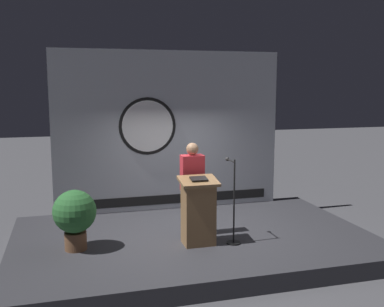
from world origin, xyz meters
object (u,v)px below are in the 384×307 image
at_px(potted_plant, 75,214).
at_px(podium, 198,211).
at_px(speaker_person, 192,188).
at_px(microphone_stand, 233,214).

bearing_deg(potted_plant, podium, -7.97).
height_order(speaker_person, microphone_stand, speaker_person).
xyz_separation_m(speaker_person, potted_plant, (-2.06, -0.20, -0.26)).
relative_size(speaker_person, microphone_stand, 1.15).
bearing_deg(podium, potted_plant, 172.03).
xyz_separation_m(podium, microphone_stand, (0.59, -0.10, -0.06)).
bearing_deg(speaker_person, potted_plant, -174.55).
height_order(microphone_stand, potted_plant, microphone_stand).
xyz_separation_m(podium, speaker_person, (0.03, 0.48, 0.29)).
bearing_deg(potted_plant, speaker_person, 5.45).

